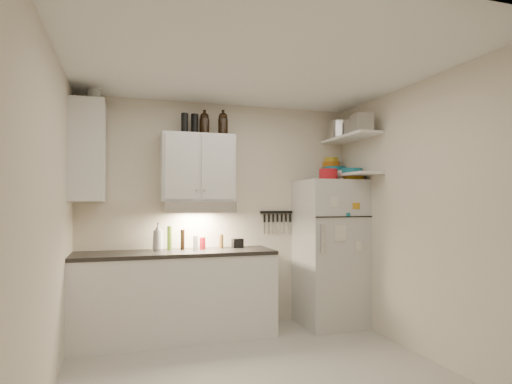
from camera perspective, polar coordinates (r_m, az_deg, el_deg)
name	(u,v)px	position (r m, az deg, el deg)	size (l,w,h in m)	color
floor	(260,377)	(3.87, 0.52, -23.44)	(3.20, 3.00, 0.02)	#B5B2A7
ceiling	(260,64)	(3.77, 0.51, 16.69)	(3.20, 3.00, 0.02)	white
back_wall	(220,214)	(5.04, -4.80, -2.98)	(3.20, 0.02, 2.60)	beige
left_wall	(49,222)	(3.45, -25.92, -3.59)	(0.02, 3.00, 2.60)	beige
right_wall	(421,217)	(4.36, 21.11, -3.15)	(0.02, 3.00, 2.60)	beige
base_cabinet	(176,296)	(4.75, -10.65, -13.53)	(2.10, 0.60, 0.88)	white
countertop	(176,253)	(4.67, -10.63, -8.01)	(2.10, 0.62, 0.04)	#262321
upper_cabinet	(197,168)	(4.83, -7.82, 3.20)	(0.80, 0.33, 0.75)	white
side_cabinet	(88,152)	(4.65, -21.51, 5.00)	(0.33, 0.55, 1.00)	white
range_hood	(198,207)	(4.75, -7.70, -1.99)	(0.76, 0.46, 0.12)	silver
fridge	(330,252)	(5.17, 9.84, -7.92)	(0.70, 0.68, 1.70)	silver
shelf_hi	(350,138)	(5.17, 12.46, 7.09)	(0.30, 0.95, 0.03)	white
shelf_lo	(350,175)	(5.13, 12.48, 2.22)	(0.30, 0.95, 0.03)	white
knife_strip	(277,212)	(5.22, 2.79, -2.71)	(0.42, 0.02, 0.03)	black
dutch_oven	(328,174)	(4.98, 9.61, 2.33)	(0.21, 0.21, 0.12)	#AF141D
book_stack	(351,177)	(5.14, 12.59, 1.99)	(0.19, 0.24, 0.08)	orange
spice_jar	(341,175)	(5.11, 11.23, 2.19)	(0.07, 0.07, 0.11)	silver
stock_pot	(341,130)	(5.39, 11.29, 8.05)	(0.30, 0.30, 0.21)	silver
tin_a	(355,128)	(5.16, 13.06, 8.32)	(0.18, 0.17, 0.18)	#AAAAAD
tin_b	(362,123)	(4.87, 13.94, 8.94)	(0.19, 0.19, 0.19)	#AAAAAD
bowl_teal	(335,171)	(5.43, 10.51, 2.75)	(0.27, 0.27, 0.11)	#16697D
bowl_orange	(331,165)	(5.50, 10.01, 3.61)	(0.22, 0.22, 0.07)	#B86111
bowl_yellow	(331,160)	(5.51, 10.01, 4.23)	(0.17, 0.17, 0.05)	gold
plates	(352,171)	(5.11, 12.66, 2.74)	(0.24, 0.24, 0.06)	#16697D
growler_a	(204,123)	(4.92, -6.88, 9.06)	(0.11, 0.11, 0.26)	black
growler_b	(223,124)	(4.91, -4.42, 9.09)	(0.11, 0.11, 0.26)	black
thermos_a	(195,125)	(4.92, -8.19, 8.90)	(0.08, 0.08, 0.24)	black
thermos_b	(185,123)	(4.82, -9.49, 9.03)	(0.08, 0.08, 0.22)	black
side_jar	(94,95)	(4.78, -20.82, 11.97)	(0.13, 0.13, 0.18)	silver
soap_bottle	(158,235)	(4.72, -12.93, -5.62)	(0.13, 0.13, 0.34)	white
pepper_mill	(221,241)	(4.88, -4.67, -6.57)	(0.05, 0.05, 0.16)	brown
oil_bottle	(169,238)	(4.78, -11.47, -6.04)	(0.05, 0.05, 0.26)	#456619
vinegar_bottle	(183,240)	(4.78, -9.76, -6.29)	(0.05, 0.05, 0.22)	black
clear_bottle	(196,243)	(4.73, -8.07, -6.73)	(0.05, 0.05, 0.16)	silver
red_jar	(202,243)	(4.81, -7.15, -6.80)	(0.07, 0.07, 0.13)	#AF141D
caddy	(238,243)	(4.93, -2.47, -6.84)	(0.12, 0.09, 0.10)	black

